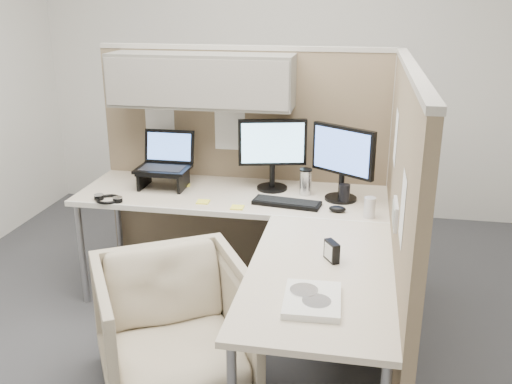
% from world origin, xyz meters
% --- Properties ---
extents(ground, '(4.50, 4.50, 0.00)m').
position_xyz_m(ground, '(0.00, 0.00, 0.00)').
color(ground, '#3A3A3F').
rests_on(ground, ground).
extents(partition_back, '(2.00, 0.36, 1.63)m').
position_xyz_m(partition_back, '(-0.22, 0.83, 1.10)').
color(partition_back, '#836F56').
rests_on(partition_back, ground).
extents(partition_right, '(0.07, 2.03, 1.63)m').
position_xyz_m(partition_right, '(0.90, -0.07, 0.82)').
color(partition_right, '#836F56').
rests_on(partition_right, ground).
extents(desk, '(2.00, 1.98, 0.73)m').
position_xyz_m(desk, '(0.12, 0.13, 0.69)').
color(desk, beige).
rests_on(desk, ground).
extents(office_chair, '(0.98, 0.96, 0.75)m').
position_xyz_m(office_chair, '(-0.19, -0.45, 0.38)').
color(office_chair, '#B7AD91').
rests_on(office_chair, ground).
extents(monitor_left, '(0.44, 0.20, 0.47)m').
position_xyz_m(monitor_left, '(0.13, 0.67, 1.00)').
color(monitor_left, black).
rests_on(monitor_left, desk).
extents(monitor_right, '(0.39, 0.27, 0.47)m').
position_xyz_m(monitor_right, '(0.58, 0.55, 1.00)').
color(monitor_right, black).
rests_on(monitor_right, desk).
extents(laptop_station, '(0.34, 0.29, 0.36)m').
position_xyz_m(laptop_station, '(-0.58, 0.59, 0.87)').
color(laptop_station, black).
rests_on(laptop_station, desk).
extents(keyboard, '(0.43, 0.19, 0.02)m').
position_xyz_m(keyboard, '(0.26, 0.39, 0.74)').
color(keyboard, black).
rests_on(keyboard, desk).
extents(mouse, '(0.11, 0.08, 0.04)m').
position_xyz_m(mouse, '(0.57, 0.33, 0.75)').
color(mouse, black).
rests_on(mouse, desk).
extents(travel_mug, '(0.08, 0.08, 0.17)m').
position_xyz_m(travel_mug, '(0.36, 0.60, 0.82)').
color(travel_mug, silver).
rests_on(travel_mug, desk).
extents(soda_can_green, '(0.07, 0.07, 0.12)m').
position_xyz_m(soda_can_green, '(0.76, 0.27, 0.79)').
color(soda_can_green, silver).
rests_on(soda_can_green, desk).
extents(soda_can_silver, '(0.07, 0.07, 0.12)m').
position_xyz_m(soda_can_silver, '(0.61, 0.49, 0.79)').
color(soda_can_silver, black).
rests_on(soda_can_silver, desk).
extents(sticky_note_a, '(0.08, 0.08, 0.01)m').
position_xyz_m(sticky_note_a, '(-0.25, 0.34, 0.73)').
color(sticky_note_a, '#FFF443').
rests_on(sticky_note_a, desk).
extents(sticky_note_c, '(0.10, 0.10, 0.01)m').
position_xyz_m(sticky_note_c, '(-0.46, 0.63, 0.73)').
color(sticky_note_c, '#FFF443').
rests_on(sticky_note_c, desk).
extents(sticky_note_b, '(0.08, 0.08, 0.01)m').
position_xyz_m(sticky_note_b, '(-0.02, 0.28, 0.73)').
color(sticky_note_b, '#FFF443').
rests_on(sticky_note_b, desk).
extents(headphones, '(0.19, 0.18, 0.03)m').
position_xyz_m(headphones, '(-0.84, 0.25, 0.74)').
color(headphones, black).
rests_on(headphones, desk).
extents(paper_stack, '(0.25, 0.31, 0.03)m').
position_xyz_m(paper_stack, '(0.53, -0.75, 0.75)').
color(paper_stack, white).
rests_on(paper_stack, desk).
extents(desk_clock, '(0.08, 0.10, 0.10)m').
position_xyz_m(desk_clock, '(0.58, -0.33, 0.78)').
color(desk_clock, black).
rests_on(desk_clock, desk).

